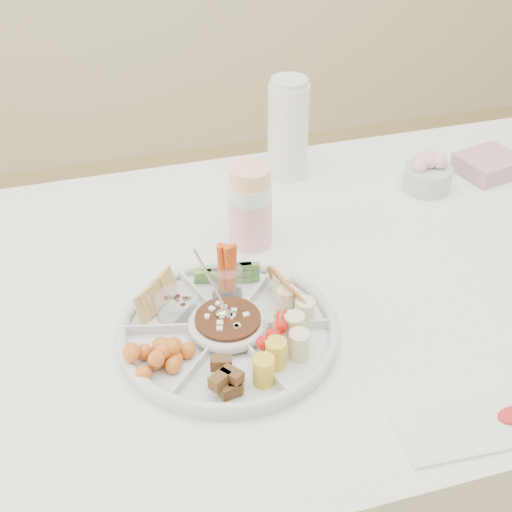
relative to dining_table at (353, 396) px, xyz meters
name	(u,v)px	position (x,y,z in m)	size (l,w,h in m)	color
floor	(341,495)	(0.00, 0.00, -0.38)	(4.00, 4.00, 0.00)	tan
dining_table	(353,396)	(0.00, 0.00, 0.00)	(1.52, 1.02, 0.76)	white
party_tray	(228,327)	(-0.32, -0.12, 0.40)	(0.38, 0.38, 0.04)	white
bean_dip	(228,324)	(-0.32, -0.12, 0.41)	(0.11, 0.11, 0.04)	black
tortillas	(290,292)	(-0.20, -0.09, 0.42)	(0.10, 0.10, 0.06)	brown
carrot_cucumber	(226,263)	(-0.29, 0.00, 0.44)	(0.11, 0.11, 0.10)	#D84D1A
pita_raisins	(164,296)	(-0.41, -0.03, 0.42)	(0.10, 0.10, 0.06)	#E5AA79
cherries	(160,350)	(-0.44, -0.16, 0.42)	(0.12, 0.12, 0.05)	orange
granola_chunks	(229,376)	(-0.35, -0.25, 0.42)	(0.09, 0.09, 0.04)	#3C2B12
banana_tomato	(297,335)	(-0.23, -0.21, 0.44)	(0.12, 0.12, 0.09)	#E6BF5A
cup_stack	(250,191)	(-0.20, 0.14, 0.50)	(0.09, 0.09, 0.25)	white
thermos	(288,127)	(-0.04, 0.39, 0.50)	(0.09, 0.09, 0.24)	white
flower_bowl	(428,173)	(0.25, 0.24, 0.42)	(0.11, 0.11, 0.08)	#7CB69C
napkin_stack	(488,165)	(0.42, 0.26, 0.40)	(0.13, 0.12, 0.04)	#BD969F
placemat	(497,422)	(0.03, -0.43, 0.38)	(0.32, 0.11, 0.01)	white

